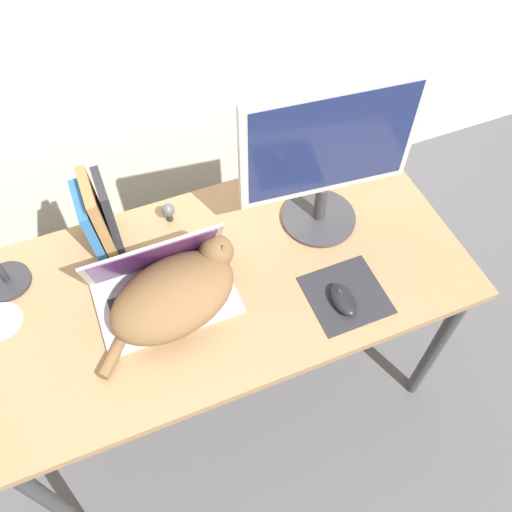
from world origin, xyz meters
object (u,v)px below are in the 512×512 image
at_px(cat, 176,293).
at_px(external_monitor, 328,156).
at_px(computer_mouse, 343,300).
at_px(book_row, 98,216).
at_px(cd_disc, 0,322).
at_px(laptop, 163,286).
at_px(webcam, 168,211).

bearing_deg(cat, external_monitor, 15.35).
distance_m(cat, computer_mouse, 0.45).
bearing_deg(cat, book_row, 114.13).
bearing_deg(computer_mouse, cd_disc, 161.50).
height_order(laptop, external_monitor, external_monitor).
relative_size(computer_mouse, cd_disc, 0.91).
bearing_deg(cd_disc, cat, -16.16).
height_order(external_monitor, book_row, external_monitor).
xyz_separation_m(book_row, cd_disc, (-0.33, -0.16, -0.11)).
bearing_deg(laptop, cd_disc, 169.09).
distance_m(book_row, cd_disc, 0.38).
xyz_separation_m(external_monitor, book_row, (-0.62, 0.16, -0.15)).
bearing_deg(laptop, computer_mouse, -25.36).
xyz_separation_m(laptop, cd_disc, (-0.44, 0.08, -0.04)).
bearing_deg(laptop, webcam, 70.24).
bearing_deg(cd_disc, book_row, 26.36).
height_order(laptop, computer_mouse, laptop).
bearing_deg(book_row, computer_mouse, -39.68).
bearing_deg(external_monitor, cat, -164.65).
bearing_deg(laptop, cat, -62.85).
relative_size(laptop, computer_mouse, 3.44).
height_order(book_row, webcam, book_row).
relative_size(laptop, external_monitor, 0.76).
xyz_separation_m(webcam, cd_disc, (-0.53, -0.17, -0.04)).
bearing_deg(webcam, book_row, -178.31).
xyz_separation_m(cat, webcam, (0.07, 0.30, -0.03)).
height_order(cat, book_row, book_row).
bearing_deg(book_row, cat, -65.87).
xyz_separation_m(cat, book_row, (-0.13, 0.30, 0.05)).
xyz_separation_m(computer_mouse, cd_disc, (-0.88, 0.30, -0.02)).
height_order(laptop, cat, laptop).
bearing_deg(cd_disc, webcam, 17.76).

